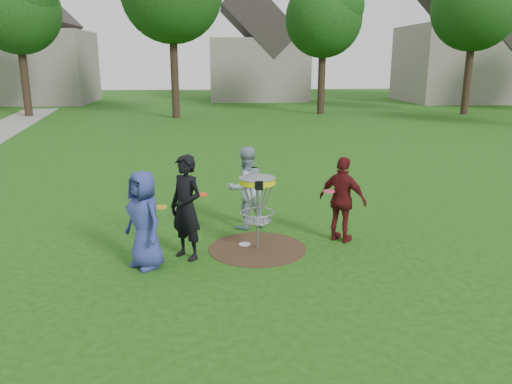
{
  "coord_description": "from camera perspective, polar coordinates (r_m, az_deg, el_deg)",
  "views": [
    {
      "loc": [
        -0.73,
        -8.56,
        3.37
      ],
      "look_at": [
        0.0,
        0.3,
        1.0
      ],
      "focal_mm": 35.0,
      "sensor_mm": 36.0,
      "label": 1
    }
  ],
  "objects": [
    {
      "name": "disc_on_grass",
      "position": [
        9.41,
        -1.3,
        -5.99
      ],
      "size": [
        0.22,
        0.22,
        0.02
      ],
      "primitive_type": "cylinder",
      "color": "silver",
      "rests_on": "ground"
    },
    {
      "name": "player_blue",
      "position": [
        8.39,
        -12.67,
        -3.12
      ],
      "size": [
        0.93,
        0.95,
        1.65
      ],
      "primitive_type": "imported",
      "rotation": [
        0.0,
        0.0,
        -0.84
      ],
      "color": "navy",
      "rests_on": "ground"
    },
    {
      "name": "player_grey",
      "position": [
        10.12,
        -1.2,
        0.48
      ],
      "size": [
        1.0,
        0.91,
        1.69
      ],
      "primitive_type": "imported",
      "rotation": [
        0.0,
        0.0,
        3.54
      ],
      "color": "#7F9BA4",
      "rests_on": "ground"
    },
    {
      "name": "player_black",
      "position": [
        8.62,
        -7.98,
        -1.78
      ],
      "size": [
        0.79,
        0.77,
        1.83
      ],
      "primitive_type": "imported",
      "rotation": [
        0.0,
        0.0,
        -0.75
      ],
      "color": "black",
      "rests_on": "ground"
    },
    {
      "name": "house_row",
      "position": [
        42.0,
        2.93,
        15.98
      ],
      "size": [
        44.5,
        10.65,
        11.62
      ],
      "color": "gray",
      "rests_on": "ground"
    },
    {
      "name": "ground",
      "position": [
        9.23,
        0.15,
        -6.49
      ],
      "size": [
        100.0,
        100.0,
        0.0
      ],
      "primitive_type": "plane",
      "color": "#19470F",
      "rests_on": "ground"
    },
    {
      "name": "player_maroon",
      "position": [
        9.5,
        9.87,
        -0.88
      ],
      "size": [
        0.98,
        0.93,
        1.63
      ],
      "primitive_type": "imported",
      "rotation": [
        0.0,
        0.0,
        2.42
      ],
      "color": "#511214",
      "rests_on": "ground"
    },
    {
      "name": "tree_row",
      "position": [
        29.39,
        -2.58,
        20.47
      ],
      "size": [
        51.2,
        17.42,
        9.9
      ],
      "color": "#38281C",
      "rests_on": "ground"
    },
    {
      "name": "disc_golf_basket",
      "position": [
        8.91,
        0.16,
        -0.38
      ],
      "size": [
        0.66,
        0.67,
        1.38
      ],
      "color": "#9EA0A5",
      "rests_on": "ground"
    },
    {
      "name": "held_discs",
      "position": [
        8.97,
        -2.1,
        -0.13
      ],
      "size": [
        3.23,
        1.73,
        0.14
      ],
      "color": "gold",
      "rests_on": "ground"
    },
    {
      "name": "dirt_patch",
      "position": [
        9.23,
        0.15,
        -6.47
      ],
      "size": [
        1.8,
        1.8,
        0.01
      ],
      "primitive_type": "cylinder",
      "color": "#47331E",
      "rests_on": "ground"
    }
  ]
}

